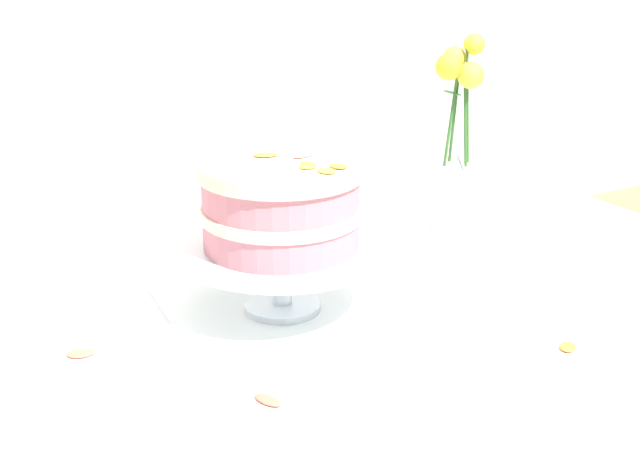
% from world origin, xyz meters
% --- Properties ---
extents(dining_table, '(1.40, 1.00, 0.74)m').
position_xyz_m(dining_table, '(0.00, -0.02, 0.65)').
color(dining_table, white).
rests_on(dining_table, ground).
extents(linen_napkin, '(0.35, 0.35, 0.00)m').
position_xyz_m(linen_napkin, '(-0.09, 0.02, 0.74)').
color(linen_napkin, white).
rests_on(linen_napkin, dining_table).
extents(cake_stand, '(0.29, 0.29, 0.10)m').
position_xyz_m(cake_stand, '(-0.09, 0.02, 0.82)').
color(cake_stand, silver).
rests_on(cake_stand, linen_napkin).
extents(layer_cake, '(0.23, 0.23, 0.13)m').
position_xyz_m(layer_cake, '(-0.09, 0.02, 0.90)').
color(layer_cake, '#CC7A84').
rests_on(layer_cake, cake_stand).
extents(flower_vase, '(0.09, 0.09, 0.35)m').
position_xyz_m(flower_vase, '(0.33, 0.15, 0.87)').
color(flower_vase, silver).
rests_on(flower_vase, dining_table).
extents(loose_petal_0, '(0.04, 0.04, 0.01)m').
position_xyz_m(loose_petal_0, '(0.18, -0.28, 0.74)').
color(loose_petal_0, orange).
rests_on(loose_petal_0, dining_table).
extents(loose_petal_1, '(0.04, 0.04, 0.00)m').
position_xyz_m(loose_petal_1, '(-0.39, 0.03, 0.74)').
color(loose_petal_1, '#E56B51').
rests_on(loose_petal_1, dining_table).
extents(loose_petal_2, '(0.03, 0.04, 0.01)m').
position_xyz_m(loose_petal_2, '(-0.23, -0.20, 0.74)').
color(loose_petal_2, '#E56B51').
rests_on(loose_petal_2, dining_table).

